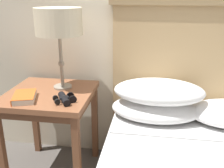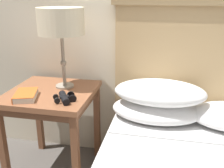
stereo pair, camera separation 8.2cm
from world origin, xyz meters
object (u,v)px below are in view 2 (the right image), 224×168
Objects in this scene: binoculars_pair at (64,98)px; book_on_nightstand at (25,95)px; nightstand at (52,102)px; table_lamp at (61,23)px.

book_on_nightstand is at bearing -178.70° from binoculars_pair.
binoculars_pair reaches higher than book_on_nightstand.
book_on_nightstand reaches higher than nightstand.
binoculars_pair is (0.26, 0.01, 0.00)m from book_on_nightstand.
binoculars_pair reaches higher than nightstand.
book_on_nightstand is at bearing -123.25° from table_lamp.
table_lamp is 3.49× the size of binoculars_pair.
nightstand is 2.83× the size of book_on_nightstand.
table_lamp reaches higher than binoculars_pair.
book_on_nightstand is 1.46× the size of binoculars_pair.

